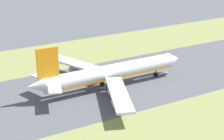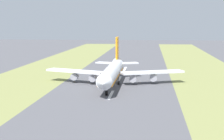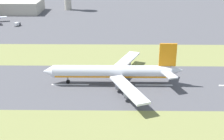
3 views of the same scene
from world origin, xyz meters
name	(u,v)px [view 1 (image 1 of 3)]	position (x,y,z in m)	size (l,w,h in m)	color
ground_plane	(105,86)	(0.00, 0.00, 0.00)	(800.00, 800.00, 0.00)	#4C4C51
grass_median_west	(62,55)	(-45.00, 0.00, 0.00)	(40.00, 600.00, 0.01)	olive
grass_median_east	(177,138)	(45.00, 0.00, 0.00)	(40.00, 600.00, 0.01)	olive
centreline_dash_mid	(64,95)	(0.00, -17.74, 0.01)	(1.20, 18.00, 0.01)	silver
centreline_dash_far	(151,76)	(0.00, 22.26, 0.01)	(1.20, 18.00, 0.01)	silver
airplane_main_jet	(108,73)	(1.61, 0.36, 6.02)	(64.14, 67.03, 20.20)	silver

